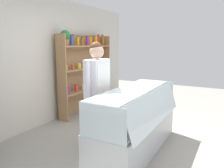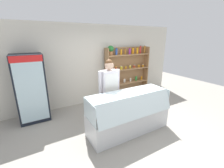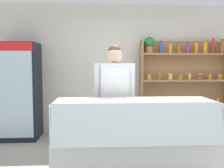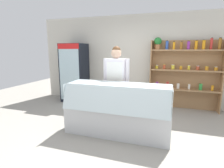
{
  "view_description": "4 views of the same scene",
  "coord_description": "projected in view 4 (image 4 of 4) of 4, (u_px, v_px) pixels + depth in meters",
  "views": [
    {
      "loc": [
        -3.26,
        -1.37,
        1.7
      ],
      "look_at": [
        -0.09,
        0.42,
        1.04
      ],
      "focal_mm": 35.0,
      "sensor_mm": 36.0,
      "label": 1
    },
    {
      "loc": [
        -2.17,
        -2.71,
        2.25
      ],
      "look_at": [
        -0.34,
        0.47,
        1.12
      ],
      "focal_mm": 24.0,
      "sensor_mm": 36.0,
      "label": 2
    },
    {
      "loc": [
        -0.65,
        -3.16,
        1.48
      ],
      "look_at": [
        -0.42,
        0.45,
        1.17
      ],
      "focal_mm": 40.0,
      "sensor_mm": 36.0,
      "label": 3
    },
    {
      "loc": [
        0.74,
        -3.25,
        1.65
      ],
      "look_at": [
        -0.45,
        0.46,
        0.9
      ],
      "focal_mm": 28.0,
      "sensor_mm": 36.0,
      "label": 4
    }
  ],
  "objects": [
    {
      "name": "shop_clerk",
      "position": [
        116.0,
        78.0,
        3.98
      ],
      "size": [
        0.61,
        0.25,
        1.74
      ],
      "color": "#2D2D38",
      "rests_on": "ground"
    },
    {
      "name": "ground_plane",
      "position": [
        126.0,
        132.0,
        3.57
      ],
      "size": [
        12.0,
        12.0,
        0.0
      ],
      "primitive_type": "plane",
      "color": "gray"
    },
    {
      "name": "drinks_fridge",
      "position": [
        75.0,
        73.0,
        5.68
      ],
      "size": [
        0.76,
        0.65,
        1.86
      ],
      "color": "black",
      "rests_on": "ground"
    },
    {
      "name": "shelving_unit",
      "position": [
        183.0,
        70.0,
        4.82
      ],
      "size": [
        1.85,
        0.29,
        2.0
      ],
      "color": "#9E754C",
      "rests_on": "ground"
    },
    {
      "name": "deli_display_case",
      "position": [
        118.0,
        118.0,
        3.51
      ],
      "size": [
        2.04,
        0.76,
        1.01
      ],
      "color": "silver",
      "rests_on": "ground"
    },
    {
      "name": "back_wall",
      "position": [
        143.0,
        60.0,
        5.34
      ],
      "size": [
        6.8,
        0.1,
        2.7
      ],
      "primitive_type": "cube",
      "color": "beige",
      "rests_on": "ground"
    }
  ]
}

